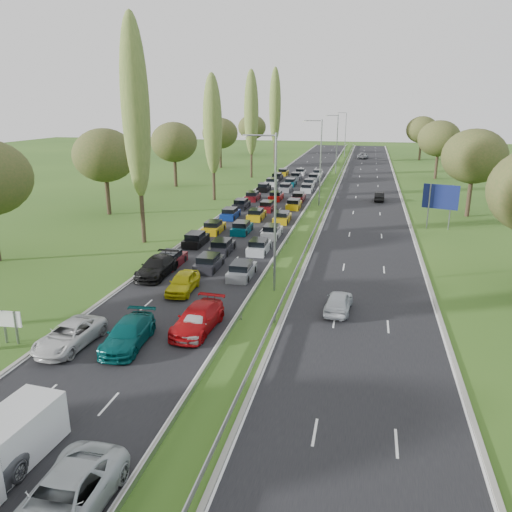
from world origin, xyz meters
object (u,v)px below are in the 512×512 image
Objects in this scene: white_van_rear at (9,440)px; direction_sign at (440,199)px; near_car_3 at (157,267)px; info_sign at (10,322)px; near_car_2 at (69,335)px.

white_van_rear is 50.42m from direction_sign.
near_car_3 is 1.06× the size of direction_sign.
direction_sign is (28.80, 36.19, 2.20)m from info_sign.
near_car_2 is 13.19m from near_car_3.
near_car_3 reaches higher than near_car_2.
direction_sign reaches higher than near_car_3.
direction_sign is at bearing 58.09° from near_car_2.
near_car_2 is 10.25m from white_van_rear.
near_car_2 is at bearing 113.85° from white_van_rear.
near_car_2 is 0.98× the size of white_van_rear.
near_car_3 is 2.63× the size of info_sign.
near_car_3 is at bearing 102.93° from white_van_rear.
info_sign is (-3.59, -13.56, 0.55)m from near_car_3.
direction_sign reaches higher than info_sign.
direction_sign is (25.11, 35.83, 2.83)m from near_car_2.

